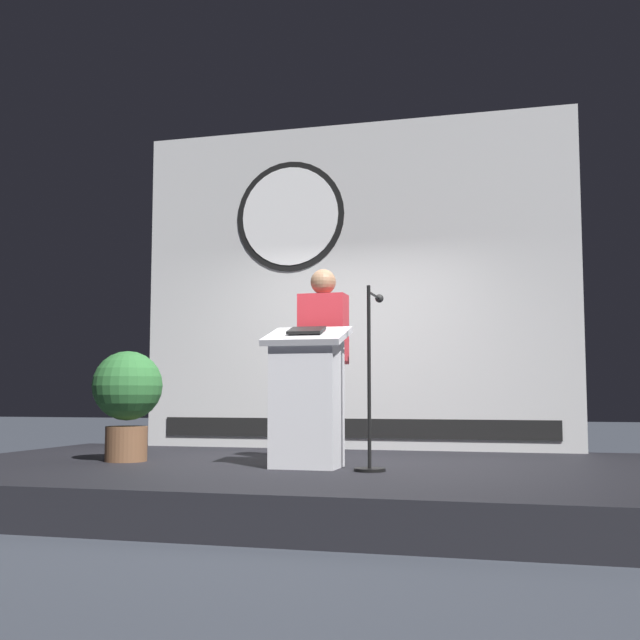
% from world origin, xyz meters
% --- Properties ---
extents(ground_plane, '(40.00, 40.00, 0.00)m').
position_xyz_m(ground_plane, '(0.00, 0.00, 0.00)').
color(ground_plane, '#383D47').
extents(stage_platform, '(6.40, 4.00, 0.30)m').
position_xyz_m(stage_platform, '(0.00, 0.00, 0.15)').
color(stage_platform, black).
rests_on(stage_platform, ground).
extents(banner_display, '(4.69, 0.12, 3.49)m').
position_xyz_m(banner_display, '(-0.02, 1.85, 2.05)').
color(banner_display, silver).
rests_on(banner_display, stage_platform).
extents(podium, '(0.64, 0.50, 1.13)m').
position_xyz_m(podium, '(0.11, -0.31, 0.85)').
color(podium, silver).
rests_on(podium, stage_platform).
extents(speaker_person, '(0.40, 0.26, 1.65)m').
position_xyz_m(speaker_person, '(0.12, 0.17, 1.14)').
color(speaker_person, black).
rests_on(speaker_person, stage_platform).
extents(microphone_stand, '(0.24, 0.59, 1.41)m').
position_xyz_m(microphone_stand, '(0.65, -0.40, 0.80)').
color(microphone_stand, black).
rests_on(microphone_stand, stage_platform).
extents(potted_plant, '(0.60, 0.60, 0.95)m').
position_xyz_m(potted_plant, '(-1.56, -0.14, 0.87)').
color(potted_plant, brown).
rests_on(potted_plant, stage_platform).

